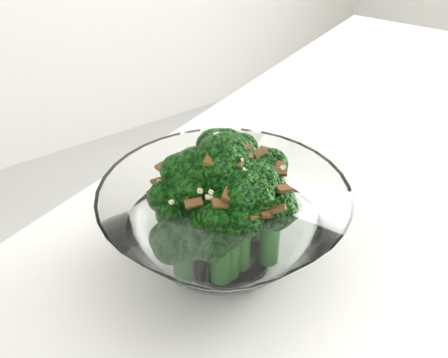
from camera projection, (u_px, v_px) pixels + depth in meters
broccoli_dish at (224, 216)px, 0.42m from camera, size 0.21×0.21×0.13m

